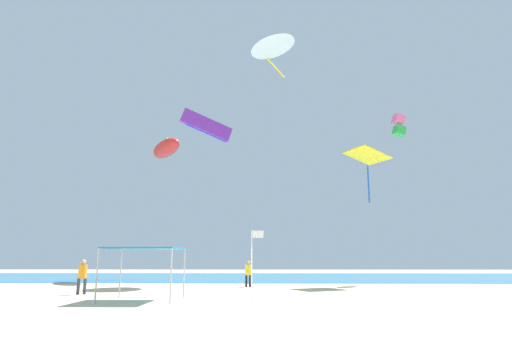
# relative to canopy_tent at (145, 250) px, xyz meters

# --- Properties ---
(ground) EXTENTS (110.00, 110.00, 0.10)m
(ground) POSITION_rel_canopy_tent_xyz_m (4.03, -0.57, -2.32)
(ground) COLOR beige
(ocean_strip) EXTENTS (110.00, 23.06, 0.03)m
(ocean_strip) POSITION_rel_canopy_tent_xyz_m (4.03, 25.13, -2.26)
(ocean_strip) COLOR teal
(ocean_strip) RESTS_ON ground
(canopy_tent) EXTENTS (3.25, 3.11, 2.38)m
(canopy_tent) POSITION_rel_canopy_tent_xyz_m (0.00, 0.00, 0.00)
(canopy_tent) COLOR #B2B2B7
(canopy_tent) RESTS_ON ground
(person_near_tent) EXTENTS (0.46, 0.44, 1.84)m
(person_near_tent) POSITION_rel_canopy_tent_xyz_m (-4.26, 3.36, -1.19)
(person_near_tent) COLOR #33384C
(person_near_tent) RESTS_ON ground
(person_leftmost) EXTENTS (0.41, 0.41, 1.73)m
(person_leftmost) POSITION_rel_canopy_tent_xyz_m (4.48, 9.50, -1.26)
(person_leftmost) COLOR black
(person_leftmost) RESTS_ON ground
(banner_flag) EXTENTS (0.61, 0.06, 3.24)m
(banner_flag) POSITION_rel_canopy_tent_xyz_m (5.04, 0.96, -0.29)
(banner_flag) COLOR silver
(banner_flag) RESTS_ON ground
(kite_delta_white) EXTENTS (4.81, 4.77, 3.74)m
(kite_delta_white) POSITION_rel_canopy_tent_xyz_m (6.39, 17.54, 19.86)
(kite_delta_white) COLOR white
(kite_parafoil_purple) EXTENTS (5.73, 2.61, 3.68)m
(kite_parafoil_purple) POSITION_rel_canopy_tent_xyz_m (-0.83, 25.43, 14.23)
(kite_parafoil_purple) COLOR purple
(kite_diamond_yellow) EXTENTS (3.54, 3.59, 4.07)m
(kite_diamond_yellow) POSITION_rel_canopy_tent_xyz_m (13.52, 11.92, 7.22)
(kite_diamond_yellow) COLOR yellow
(kite_inflatable_red) EXTENTS (4.53, 5.56, 2.12)m
(kite_inflatable_red) POSITION_rel_canopy_tent_xyz_m (-3.66, 18.71, 9.86)
(kite_inflatable_red) COLOR red
(kite_box_pink) EXTENTS (1.18, 1.05, 2.00)m
(kite_box_pink) POSITION_rel_canopy_tent_xyz_m (17.55, 16.27, 11.22)
(kite_box_pink) COLOR pink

